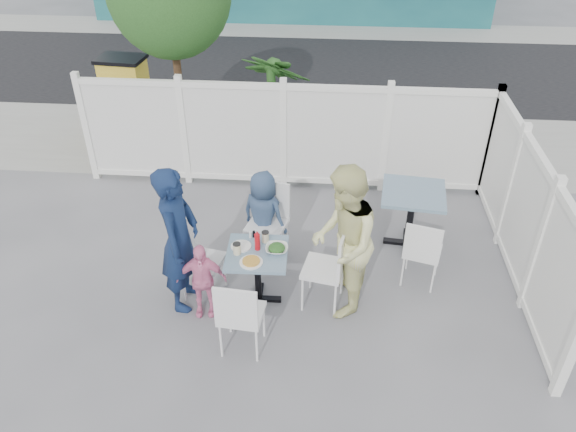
# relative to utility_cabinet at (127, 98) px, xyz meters

# --- Properties ---
(ground) EXTENTS (80.00, 80.00, 0.00)m
(ground) POSITION_rel_utility_cabinet_xyz_m (2.74, -4.00, -0.65)
(ground) COLOR slate
(near_sidewalk) EXTENTS (24.00, 2.60, 0.01)m
(near_sidewalk) POSITION_rel_utility_cabinet_xyz_m (2.74, -0.20, -0.64)
(near_sidewalk) COLOR gray
(near_sidewalk) RESTS_ON ground
(street) EXTENTS (24.00, 5.00, 0.01)m
(street) POSITION_rel_utility_cabinet_xyz_m (2.74, 3.50, -0.65)
(street) COLOR black
(street) RESTS_ON ground
(far_sidewalk) EXTENTS (24.00, 1.60, 0.01)m
(far_sidewalk) POSITION_rel_utility_cabinet_xyz_m (2.74, 6.60, -0.64)
(far_sidewalk) COLOR gray
(far_sidewalk) RESTS_ON ground
(fence_back) EXTENTS (5.86, 0.08, 1.60)m
(fence_back) POSITION_rel_utility_cabinet_xyz_m (2.84, -1.60, 0.13)
(fence_back) COLOR white
(fence_back) RESTS_ON ground
(fence_right) EXTENTS (0.08, 3.66, 1.60)m
(fence_right) POSITION_rel_utility_cabinet_xyz_m (5.74, -3.40, 0.13)
(fence_right) COLOR white
(fence_right) RESTS_ON ground
(utility_cabinet) EXTENTS (0.75, 0.57, 1.30)m
(utility_cabinet) POSITION_rel_utility_cabinet_xyz_m (0.00, 0.00, 0.00)
(utility_cabinet) COLOR gold
(utility_cabinet) RESTS_ON ground
(potted_shrub_a) EXTENTS (1.30, 1.30, 1.81)m
(potted_shrub_a) POSITION_rel_utility_cabinet_xyz_m (2.68, -0.90, 0.26)
(potted_shrub_a) COLOR #21481B
(potted_shrub_a) RESTS_ON ground
(potted_shrub_b) EXTENTS (1.50, 1.36, 1.45)m
(potted_shrub_b) POSITION_rel_utility_cabinet_xyz_m (4.71, -1.00, 0.08)
(potted_shrub_b) COLOR #21481B
(potted_shrub_b) RESTS_ON ground
(main_table) EXTENTS (0.67, 0.67, 0.69)m
(main_table) POSITION_rel_utility_cabinet_xyz_m (2.78, -4.15, -0.11)
(main_table) COLOR slate
(main_table) RESTS_ON ground
(spare_table) EXTENTS (0.84, 0.84, 0.80)m
(spare_table) POSITION_rel_utility_cabinet_xyz_m (4.55, -2.95, -0.03)
(spare_table) COLOR slate
(spare_table) RESTS_ON ground
(chair_left) EXTENTS (0.49, 0.50, 0.94)m
(chair_left) POSITION_rel_utility_cabinet_xyz_m (2.08, -4.05, -0.10)
(chair_left) COLOR white
(chair_left) RESTS_ON ground
(chair_right) EXTENTS (0.51, 0.53, 0.99)m
(chair_right) POSITION_rel_utility_cabinet_xyz_m (3.58, -4.13, -0.07)
(chair_right) COLOR white
(chair_right) RESTS_ON ground
(chair_back) EXTENTS (0.54, 0.53, 0.99)m
(chair_back) POSITION_rel_utility_cabinet_xyz_m (2.81, -3.27, -0.08)
(chair_back) COLOR white
(chair_back) RESTS_ON ground
(chair_near) EXTENTS (0.46, 0.45, 0.94)m
(chair_near) POSITION_rel_utility_cabinet_xyz_m (2.70, -4.93, -0.10)
(chair_near) COLOR white
(chair_near) RESTS_ON ground
(chair_spare) EXTENTS (0.50, 0.49, 0.89)m
(chair_spare) POSITION_rel_utility_cabinet_xyz_m (4.60, -3.72, -0.13)
(chair_spare) COLOR white
(chair_spare) RESTS_ON ground
(man) EXTENTS (0.45, 0.65, 1.71)m
(man) POSITION_rel_utility_cabinet_xyz_m (1.96, -4.21, 0.20)
(man) COLOR #112145
(man) RESTS_ON ground
(woman) EXTENTS (0.67, 0.86, 1.75)m
(woman) POSITION_rel_utility_cabinet_xyz_m (3.69, -4.15, 0.22)
(woman) COLOR #D7D650
(woman) RESTS_ON ground
(boy) EXTENTS (0.68, 0.58, 1.17)m
(boy) POSITION_rel_utility_cabinet_xyz_m (2.75, -3.30, -0.06)
(boy) COLOR navy
(boy) RESTS_ON ground
(toddler) EXTENTS (0.56, 0.29, 0.92)m
(toddler) POSITION_rel_utility_cabinet_xyz_m (2.21, -4.38, -0.19)
(toddler) COLOR pink
(toddler) RESTS_ON ground
(plate_main) EXTENTS (0.25, 0.25, 0.02)m
(plate_main) POSITION_rel_utility_cabinet_xyz_m (2.74, -4.33, 0.05)
(plate_main) COLOR white
(plate_main) RESTS_ON main_table
(plate_side) EXTENTS (0.22, 0.22, 0.02)m
(plate_side) POSITION_rel_utility_cabinet_xyz_m (2.59, -4.07, 0.05)
(plate_side) COLOR white
(plate_side) RESTS_ON main_table
(salad_bowl) EXTENTS (0.24, 0.24, 0.06)m
(salad_bowl) POSITION_rel_utility_cabinet_xyz_m (2.99, -4.11, 0.07)
(salad_bowl) COLOR white
(salad_bowl) RESTS_ON main_table
(coffee_cup_a) EXTENTS (0.08, 0.08, 0.12)m
(coffee_cup_a) POSITION_rel_utility_cabinet_xyz_m (2.57, -4.19, 0.10)
(coffee_cup_a) COLOR beige
(coffee_cup_a) RESTS_ON main_table
(coffee_cup_b) EXTENTS (0.08, 0.08, 0.12)m
(coffee_cup_b) POSITION_rel_utility_cabinet_xyz_m (2.85, -3.95, 0.10)
(coffee_cup_b) COLOR beige
(coffee_cup_b) RESTS_ON main_table
(ketchup_bottle) EXTENTS (0.06, 0.06, 0.20)m
(ketchup_bottle) POSITION_rel_utility_cabinet_xyz_m (2.78, -4.10, 0.14)
(ketchup_bottle) COLOR red
(ketchup_bottle) RESTS_ON main_table
(salt_shaker) EXTENTS (0.03, 0.03, 0.07)m
(salt_shaker) POSITION_rel_utility_cabinet_xyz_m (2.67, -3.89, 0.08)
(salt_shaker) COLOR white
(salt_shaker) RESTS_ON main_table
(pepper_shaker) EXTENTS (0.03, 0.03, 0.08)m
(pepper_shaker) POSITION_rel_utility_cabinet_xyz_m (2.71, -3.88, 0.08)
(pepper_shaker) COLOR black
(pepper_shaker) RESTS_ON main_table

